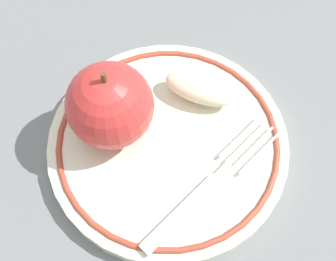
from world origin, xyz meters
TOP-DOWN VIEW (x-y plane):
  - ground_plane at (0.00, 0.00)m, footprint 2.00×2.00m
  - plate at (-0.01, -0.02)m, footprint 0.23×0.23m
  - apple_red_whole at (0.02, 0.03)m, footprint 0.08×0.08m
  - apple_slice_front at (0.03, -0.06)m, footprint 0.07×0.07m
  - fork at (-0.06, -0.04)m, footprint 0.10×0.16m

SIDE VIEW (x-z plane):
  - ground_plane at x=0.00m, z-range 0.00..0.00m
  - plate at x=-0.01m, z-range 0.00..0.02m
  - fork at x=-0.06m, z-range 0.02..0.02m
  - apple_slice_front at x=0.03m, z-range 0.02..0.04m
  - apple_red_whole at x=0.02m, z-range 0.01..0.10m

